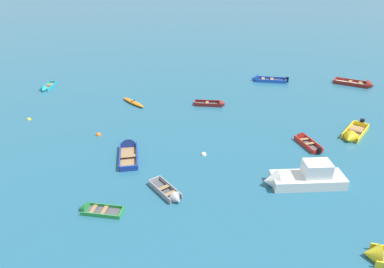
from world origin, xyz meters
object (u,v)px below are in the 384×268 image
at_px(rowboat_maroon_back_row_center, 363,84).
at_px(motor_launch_white_far_right, 302,178).
at_px(rowboat_green_midfield_left, 91,209).
at_px(rowboat_red_near_right, 303,140).
at_px(kayak_orange_midfield_right, 133,102).
at_px(mooring_buoy_far_field, 29,120).
at_px(rowboat_maroon_near_left, 216,104).
at_px(rowboat_deep_blue_near_camera, 129,149).
at_px(rowboat_yellow_cluster_outer, 352,135).
at_px(mooring_buoy_central, 204,155).
at_px(rowboat_turquoise_far_back, 46,88).
at_px(rowboat_grey_center, 171,195).
at_px(mooring_buoy_trailing, 98,135).
at_px(rowboat_blue_distant_center, 262,79).

bearing_deg(rowboat_maroon_back_row_center, motor_launch_white_far_right, -124.86).
bearing_deg(rowboat_green_midfield_left, rowboat_red_near_right, 28.16).
distance_m(kayak_orange_midfield_right, mooring_buoy_far_field, 10.21).
relative_size(rowboat_maroon_near_left, rowboat_deep_blue_near_camera, 0.80).
xyz_separation_m(rowboat_yellow_cluster_outer, rowboat_maroon_back_row_center, (7.25, 13.08, -0.02)).
relative_size(mooring_buoy_central, mooring_buoy_far_field, 1.09).
relative_size(rowboat_turquoise_far_back, rowboat_grey_center, 1.09).
relative_size(rowboat_maroon_near_left, mooring_buoy_central, 7.84).
height_order(rowboat_maroon_near_left, motor_launch_white_far_right, motor_launch_white_far_right).
bearing_deg(rowboat_turquoise_far_back, rowboat_maroon_near_left, -14.60).
distance_m(rowboat_maroon_back_row_center, mooring_buoy_trailing, 31.68).
xyz_separation_m(rowboat_yellow_cluster_outer, rowboat_grey_center, (-15.29, -7.79, -0.06)).
xyz_separation_m(rowboat_green_midfield_left, mooring_buoy_central, (7.20, 6.45, -0.12)).
distance_m(rowboat_red_near_right, rowboat_deep_blue_near_camera, 14.56).
bearing_deg(mooring_buoy_trailing, mooring_buoy_far_field, 156.15).
xyz_separation_m(rowboat_maroon_back_row_center, mooring_buoy_far_field, (-36.64, -8.94, -0.20)).
bearing_deg(mooring_buoy_central, rowboat_red_near_right, 12.96).
distance_m(kayak_orange_midfield_right, rowboat_blue_distant_center, 16.90).
height_order(rowboat_turquoise_far_back, rowboat_red_near_right, rowboat_red_near_right).
bearing_deg(rowboat_maroon_back_row_center, rowboat_blue_distant_center, 169.90).
distance_m(rowboat_maroon_near_left, rowboat_green_midfield_left, 18.71).
height_order(motor_launch_white_far_right, rowboat_turquoise_far_back, motor_launch_white_far_right).
relative_size(kayak_orange_midfield_right, rowboat_maroon_back_row_center, 0.66).
relative_size(motor_launch_white_far_right, rowboat_grey_center, 1.89).
height_order(motor_launch_white_far_right, rowboat_maroon_back_row_center, motor_launch_white_far_right).
bearing_deg(mooring_buoy_trailing, kayak_orange_midfield_right, 73.85).
relative_size(kayak_orange_midfield_right, rowboat_green_midfield_left, 1.06).
bearing_deg(rowboat_green_midfield_left, rowboat_turquoise_far_back, 116.61).
height_order(kayak_orange_midfield_right, mooring_buoy_far_field, kayak_orange_midfield_right).
bearing_deg(rowboat_red_near_right, rowboat_green_midfield_left, -151.84).
xyz_separation_m(motor_launch_white_far_right, rowboat_deep_blue_near_camera, (-12.45, 4.73, -0.38)).
relative_size(rowboat_green_midfield_left, mooring_buoy_central, 6.62).
xyz_separation_m(rowboat_yellow_cluster_outer, mooring_buoy_far_field, (-29.39, 4.14, -0.22)).
height_order(motor_launch_white_far_right, mooring_buoy_trailing, motor_launch_white_far_right).
distance_m(rowboat_grey_center, rowboat_green_midfield_left, 5.00).
bearing_deg(mooring_buoy_far_field, rowboat_turquoise_far_back, 100.35).
relative_size(motor_launch_white_far_right, rowboat_deep_blue_near_camera, 1.29).
xyz_separation_m(rowboat_maroon_near_left, rowboat_maroon_back_row_center, (18.36, 5.73, 0.03)).
distance_m(rowboat_green_midfield_left, mooring_buoy_central, 9.67).
bearing_deg(motor_launch_white_far_right, rowboat_green_midfield_left, -169.91).
height_order(rowboat_green_midfield_left, mooring_buoy_central, rowboat_green_midfield_left).
xyz_separation_m(rowboat_deep_blue_near_camera, mooring_buoy_trailing, (-3.07, 2.75, -0.19)).
height_order(rowboat_blue_distant_center, mooring_buoy_far_field, rowboat_blue_distant_center).
bearing_deg(rowboat_maroon_back_row_center, rowboat_green_midfield_left, -141.06).
bearing_deg(rowboat_turquoise_far_back, mooring_buoy_trailing, -52.49).
height_order(kayak_orange_midfield_right, rowboat_blue_distant_center, rowboat_blue_distant_center).
height_order(kayak_orange_midfield_right, mooring_buoy_central, kayak_orange_midfield_right).
xyz_separation_m(rowboat_maroon_near_left, mooring_buoy_far_field, (-18.29, -3.21, -0.16)).
bearing_deg(rowboat_blue_distant_center, rowboat_grey_center, -114.81).
height_order(rowboat_yellow_cluster_outer, mooring_buoy_central, rowboat_yellow_cluster_outer).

